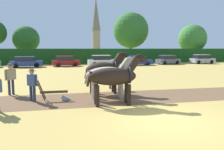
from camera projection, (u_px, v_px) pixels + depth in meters
ground_plane at (166, 121)px, 7.87m from camera, size 240.00×240.00×0.00m
plowed_furrow_strip at (22, 102)px, 10.62m from camera, size 28.09×4.18×0.01m
hedgerow at (82, 56)px, 37.03m from camera, size 73.29×1.57×2.56m
tree_center_left at (26, 39)px, 40.64m from camera, size 4.87×4.87×6.74m
tree_center at (131, 30)px, 44.86m from camera, size 7.26×7.26×9.90m
tree_center_right at (192, 39)px, 45.82m from camera, size 5.85×5.85×7.56m
church_spire at (96, 26)px, 64.12m from camera, size 2.68×2.68×17.38m
draft_horse_lead_left at (115, 76)px, 10.01m from camera, size 2.96×0.92×2.42m
draft_horse_lead_right at (109, 75)px, 11.33m from camera, size 2.87×0.95×2.25m
draft_horse_trail_left at (105, 70)px, 12.63m from camera, size 2.75×1.09×2.46m
plow at (57, 94)px, 10.91m from camera, size 1.59×0.47×1.13m
farmer_at_plow at (32, 83)px, 10.74m from camera, size 0.54×0.43×1.61m
farmer_beside_team at (110, 74)px, 14.20m from camera, size 0.40×0.62×1.61m
farmer_onlooker_right at (11, 77)px, 12.21m from camera, size 0.52×0.49×1.76m
parked_car_center_left at (26, 62)px, 30.09m from camera, size 4.36×2.15×1.49m
parked_car_center at (66, 61)px, 31.88m from camera, size 4.11×2.34×1.51m
parked_car_center_right at (102, 61)px, 32.80m from camera, size 4.38×1.79×1.59m
parked_car_right at (138, 61)px, 34.01m from camera, size 4.49×2.21×1.44m
parked_car_far_right at (168, 60)px, 35.95m from camera, size 4.10×2.22×1.49m
parked_car_end_right at (202, 59)px, 37.45m from camera, size 3.98×1.81×1.54m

